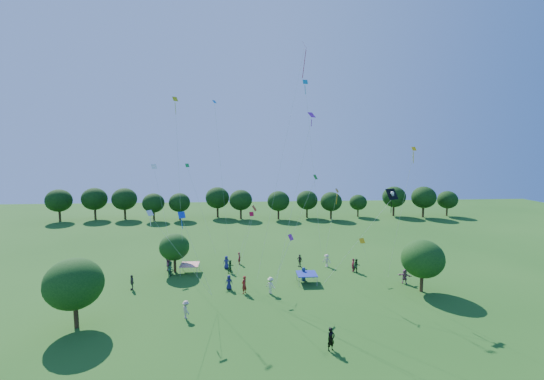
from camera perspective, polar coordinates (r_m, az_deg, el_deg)
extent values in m
cylinder|color=#422B19|center=(36.55, -28.37, -17.14)|extent=(0.38, 0.38, 1.84)
ellipsoid|color=#174212|center=(35.51, -28.64, -12.78)|extent=(4.74, 4.74, 4.27)
cylinder|color=#422B19|center=(46.96, -14.98, -11.39)|extent=(0.34, 0.34, 1.63)
ellipsoid|color=#174212|center=(46.29, -15.07, -8.62)|extent=(3.61, 3.61, 3.25)
cylinder|color=#422B19|center=(42.78, 22.40, -13.44)|extent=(0.35, 0.35, 1.69)
ellipsoid|color=#174212|center=(41.95, 22.57, -9.94)|extent=(4.42, 4.42, 3.98)
cylinder|color=#422B19|center=(87.27, -30.33, -3.56)|extent=(0.44, 0.44, 2.15)
ellipsoid|color=#12330E|center=(86.80, -30.45, -1.43)|extent=(5.17, 5.17, 4.65)
cylinder|color=#422B19|center=(86.10, -25.98, -3.44)|extent=(0.45, 0.45, 2.17)
ellipsoid|color=#12330E|center=(85.62, -26.09, -1.26)|extent=(5.22, 5.22, 4.70)
cylinder|color=#422B19|center=(83.64, -22.05, -3.54)|extent=(0.44, 0.44, 2.15)
ellipsoid|color=#12330E|center=(83.15, -22.15, -1.31)|extent=(5.17, 5.17, 4.65)
cylinder|color=#422B19|center=(79.69, -18.03, -3.97)|extent=(0.38, 0.38, 1.87)
ellipsoid|color=#12330E|center=(79.23, -18.11, -1.95)|extent=(4.48, 4.48, 4.03)
cylinder|color=#422B19|center=(79.20, -14.25, -3.92)|extent=(0.38, 0.38, 1.84)
ellipsoid|color=#12330E|center=(78.74, -14.31, -1.91)|extent=(4.42, 4.42, 3.98)
cylinder|color=#422B19|center=(80.52, -8.52, -3.50)|extent=(0.44, 0.44, 2.14)
ellipsoid|color=#12330E|center=(80.02, -8.56, -1.20)|extent=(5.14, 5.14, 4.63)
cylinder|color=#422B19|center=(78.16, -4.90, -3.80)|extent=(0.42, 0.42, 2.03)
ellipsoid|color=#12330E|center=(77.66, -4.93, -1.57)|extent=(4.86, 4.86, 4.37)
cylinder|color=#422B19|center=(77.36, 1.01, -3.91)|extent=(0.40, 0.40, 1.96)
ellipsoid|color=#12330E|center=(76.87, 1.02, -1.73)|extent=(4.71, 4.71, 4.24)
cylinder|color=#422B19|center=(79.67, 5.50, -3.65)|extent=(0.39, 0.39, 1.91)
ellipsoid|color=#12330E|center=(79.21, 5.52, -1.58)|extent=(4.59, 4.59, 4.13)
cylinder|color=#422B19|center=(78.53, 9.22, -3.87)|extent=(0.39, 0.39, 1.89)
ellipsoid|color=#12330E|center=(78.06, 9.26, -1.79)|extent=(4.54, 4.54, 4.08)
cylinder|color=#422B19|center=(82.72, 13.32, -3.54)|extent=(0.33, 0.33, 1.58)
ellipsoid|color=#12330E|center=(82.33, 13.36, -1.89)|extent=(3.80, 3.80, 3.42)
cylinder|color=#422B19|center=(85.69, 18.52, -3.17)|extent=(0.44, 0.44, 2.13)
ellipsoid|color=#12330E|center=(85.21, 18.60, -1.02)|extent=(5.12, 5.12, 4.61)
cylinder|color=#422B19|center=(86.33, 22.61, -3.25)|extent=(0.45, 0.45, 2.18)
ellipsoid|color=#12330E|center=(85.85, 22.71, -1.06)|extent=(5.24, 5.24, 4.72)
cylinder|color=#422B19|center=(90.12, 25.73, -3.12)|extent=(0.37, 0.37, 1.81)
ellipsoid|color=#12330E|center=(89.72, 25.82, -1.38)|extent=(4.35, 4.35, 3.91)
cube|color=red|center=(46.19, -12.79, -11.33)|extent=(2.20, 2.20, 0.08)
cylinder|color=#999999|center=(45.57, -14.24, -12.28)|extent=(0.05, 0.05, 1.10)
cylinder|color=#999999|center=(45.26, -11.68, -12.34)|extent=(0.05, 0.05, 1.10)
cylinder|color=#999999|center=(47.44, -13.81, -11.50)|extent=(0.05, 0.05, 1.10)
cylinder|color=#999999|center=(47.14, -11.36, -11.56)|extent=(0.05, 0.05, 1.10)
cube|color=navy|center=(42.16, 5.45, -12.96)|extent=(2.20, 2.20, 0.08)
cylinder|color=#999999|center=(41.26, 4.27, -14.13)|extent=(0.05, 0.05, 1.10)
cylinder|color=#999999|center=(41.58, 7.08, -14.00)|extent=(0.05, 0.05, 1.10)
cylinder|color=#999999|center=(43.11, 3.87, -13.20)|extent=(0.05, 0.05, 1.10)
cylinder|color=#999999|center=(43.42, 6.56, -13.08)|extent=(0.05, 0.05, 1.10)
imported|color=black|center=(29.78, 9.24, -22.09)|extent=(0.80, 0.69, 1.80)
imported|color=navy|center=(42.88, 4.97, -12.99)|extent=(0.56, 0.84, 1.57)
imported|color=maroon|center=(48.52, -5.13, -10.62)|extent=(0.40, 0.60, 1.58)
imported|color=#264D21|center=(46.40, 13.12, -11.50)|extent=(0.87, 0.51, 1.71)
imported|color=#B3A48F|center=(34.96, -13.34, -17.79)|extent=(0.97, 1.17, 1.64)
imported|color=#3A312E|center=(47.58, 4.35, -10.96)|extent=(0.90, 1.01, 1.60)
imported|color=#884F6C|center=(44.48, 20.09, -12.61)|extent=(1.59, 1.17, 1.62)
imported|color=navy|center=(47.00, -7.16, -11.18)|extent=(0.82, 0.46, 1.64)
imported|color=maroon|center=(39.34, -4.40, -14.59)|extent=(0.78, 0.83, 1.88)
imported|color=#2A623E|center=(45.74, -15.59, -11.82)|extent=(0.62, 0.94, 1.76)
imported|color=beige|center=(47.86, 8.58, -10.88)|extent=(1.15, 1.02, 1.64)
imported|color=#463E38|center=(42.94, -21.12, -13.35)|extent=(0.68, 1.04, 1.63)
imported|color=#94567A|center=(47.75, -15.97, -10.99)|extent=(0.69, 1.73, 1.83)
imported|color=#1A1B4D|center=(40.55, -6.76, -14.19)|extent=(0.80, 0.48, 1.57)
imported|color=maroon|center=(46.69, 12.59, -11.43)|extent=(0.40, 0.61, 1.63)
imported|color=#255022|center=(45.42, -6.50, -11.84)|extent=(0.90, 0.76, 1.60)
imported|color=beige|center=(39.22, -0.22, -14.73)|extent=(1.21, 1.14, 1.76)
cube|color=black|center=(38.20, 18.29, -0.62)|extent=(1.37, 1.09, 1.03)
cube|color=black|center=(38.43, 18.19, -2.62)|extent=(0.15, 0.27, 1.18)
sphere|color=white|center=(38.13, 18.33, -0.49)|extent=(0.38, 0.38, 0.38)
cylinder|color=white|center=(38.16, 18.32, -0.90)|extent=(0.27, 0.53, 0.34)
cylinder|color=white|center=(38.16, 18.32, -0.90)|extent=(0.27, 0.53, 0.34)
cylinder|color=beige|center=(37.81, 13.11, -8.08)|extent=(7.05, 0.27, 8.77)
cube|color=red|center=(42.76, 5.12, 21.73)|extent=(0.64, 0.89, 0.70)
cube|color=red|center=(42.33, 5.08, 19.10)|extent=(0.34, 0.60, 2.94)
cylinder|color=beige|center=(39.28, 1.44, 4.41)|extent=(5.39, 3.44, 24.69)
cube|color=red|center=(40.39, -3.24, -3.77)|extent=(0.54, 0.37, 0.45)
cylinder|color=beige|center=(40.28, -4.71, -8.77)|extent=(2.15, 1.81, 6.38)
cube|color=#FFAE0D|center=(44.32, 13.94, -7.74)|extent=(0.74, 0.58, 0.53)
cylinder|color=beige|center=(45.54, 14.42, -9.50)|extent=(1.32, 1.32, 2.75)
cube|color=orange|center=(39.90, 10.16, -0.08)|extent=(0.51, 0.55, 0.42)
cube|color=orange|center=(40.07, 10.12, -1.40)|extent=(0.10, 0.29, 1.24)
cylinder|color=beige|center=(42.57, 9.04, -6.11)|extent=(0.51, 4.04, 9.08)
cube|color=#237F17|center=(33.23, 6.83, 2.04)|extent=(0.50, 0.54, 0.42)
cylinder|color=beige|center=(34.64, 3.13, -7.33)|extent=(4.06, 1.66, 11.04)
cube|color=#133AC7|center=(34.15, -13.99, -3.82)|extent=(0.71, 0.60, 0.56)
cube|color=#133AC7|center=(34.36, -13.93, -5.22)|extent=(0.11, 0.22, 0.91)
cylinder|color=beige|center=(35.00, -11.65, -10.29)|extent=(2.60, 0.23, 7.53)
cube|color=#97198F|center=(36.01, 2.96, -7.41)|extent=(0.63, 0.68, 0.55)
cylinder|color=beige|center=(36.32, 1.46, -11.71)|extent=(1.95, 0.74, 4.88)
cube|color=silver|center=(31.25, -18.61, -3.43)|extent=(0.57, 0.59, 0.42)
cube|color=silver|center=(31.43, -18.54, -4.71)|extent=(0.08, 0.19, 0.79)
cylinder|color=beige|center=(33.48, -13.78, -10.36)|extent=(4.51, 3.55, 8.40)
cube|color=#0B82A9|center=(47.48, 5.24, 16.53)|extent=(0.67, 0.41, 0.57)
cube|color=#0B82A9|center=(47.38, 5.22, 15.38)|extent=(0.19, 0.24, 1.11)
cylinder|color=beige|center=(46.97, 6.51, 2.97)|extent=(2.33, 0.23, 21.79)
cube|color=#C43E0B|center=(41.68, -2.79, -2.87)|extent=(0.60, 0.78, 0.59)
cylinder|color=beige|center=(40.78, -4.15, -8.33)|extent=(2.06, 3.43, 6.71)
cube|color=yellow|center=(35.84, 21.37, 6.05)|extent=(0.44, 0.31, 0.35)
cube|color=yellow|center=(35.89, 21.28, 4.77)|extent=(0.19, 0.23, 1.08)
cylinder|color=beige|center=(38.56, 19.39, -4.30)|extent=(0.13, 4.62, 13.62)
cube|color=gold|center=(44.04, -14.96, 13.64)|extent=(0.67, 0.65, 0.53)
cube|color=gold|center=(43.96, -14.90, 12.25)|extent=(0.07, 0.30, 1.34)
cylinder|color=beige|center=(43.83, -14.33, 0.81)|extent=(0.41, 0.10, 19.15)
cube|color=green|center=(49.89, -13.15, 3.79)|extent=(0.57, 0.54, 0.48)
cylinder|color=beige|center=(49.37, -11.00, -3.05)|extent=(3.74, 1.83, 11.32)
cube|color=#168CDE|center=(44.57, -9.02, 13.52)|extent=(0.53, 0.56, 0.37)
cylinder|color=beige|center=(44.90, -7.81, 1.05)|extent=(1.49, 1.02, 19.08)
cube|color=purple|center=(34.42, 6.24, 11.64)|extent=(0.82, 0.80, 0.49)
cube|color=purple|center=(34.41, 6.21, 10.41)|extent=(0.07, 0.15, 0.62)
cylinder|color=beige|center=(34.56, 3.25, -2.64)|extent=(3.42, 0.18, 16.62)
cube|color=white|center=(51.54, -18.02, 3.53)|extent=(0.76, 0.69, 0.64)
cylinder|color=beige|center=(48.91, -16.66, -3.45)|extent=(3.43, 5.98, 11.08)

